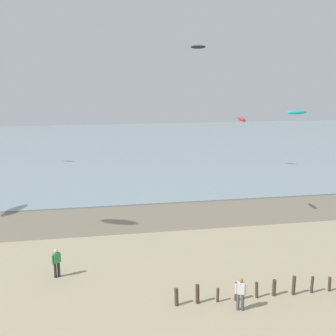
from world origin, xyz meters
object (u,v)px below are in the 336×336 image
(person_by_waterline, at_px, (241,293))
(kite_aloft_3, at_px, (297,112))
(kite_aloft_1, at_px, (198,47))
(kite_aloft_6, at_px, (242,119))
(person_mid_beach, at_px, (57,262))

(person_by_waterline, xyz_separation_m, kite_aloft_3, (12.22, 18.99, 7.26))
(person_by_waterline, distance_m, kite_aloft_1, 33.63)
(person_by_waterline, height_order, kite_aloft_3, kite_aloft_3)
(kite_aloft_1, distance_m, kite_aloft_6, 17.90)
(kite_aloft_3, bearing_deg, person_by_waterline, 46.14)
(person_mid_beach, bearing_deg, kite_aloft_6, 29.96)
(person_by_waterline, bearing_deg, kite_aloft_6, 70.55)
(kite_aloft_3, bearing_deg, kite_aloft_1, -70.23)
(person_mid_beach, height_order, kite_aloft_1, kite_aloft_1)
(person_mid_beach, distance_m, person_by_waterline, 10.67)
(kite_aloft_3, xyz_separation_m, kite_aloft_6, (-7.44, -5.47, -0.01))
(person_by_waterline, height_order, kite_aloft_1, kite_aloft_1)
(kite_aloft_1, height_order, kite_aloft_6, kite_aloft_1)
(kite_aloft_6, bearing_deg, person_mid_beach, -53.24)
(kite_aloft_1, relative_size, kite_aloft_3, 0.86)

